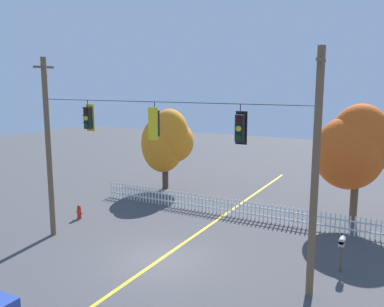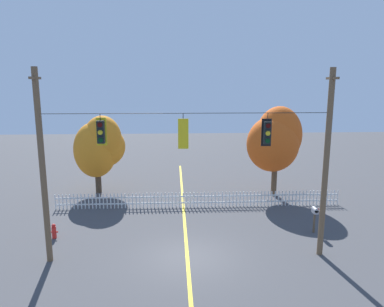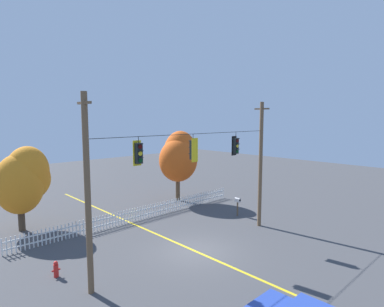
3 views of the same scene
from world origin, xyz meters
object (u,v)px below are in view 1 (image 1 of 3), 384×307
(traffic_signal_westbound_side, at_px, (155,123))
(traffic_signal_southbound_primary, at_px, (88,118))
(traffic_signal_northbound_primary, at_px, (240,128))
(fire_hydrant, at_px, (79,212))
(autumn_maple_mid, at_px, (354,148))
(autumn_maple_near_fence, at_px, (167,140))
(roadside_mailbox, at_px, (342,244))

(traffic_signal_westbound_side, bearing_deg, traffic_signal_southbound_primary, 179.67)
(traffic_signal_northbound_primary, bearing_deg, traffic_signal_southbound_primary, -180.00)
(fire_hydrant, bearing_deg, autumn_maple_mid, 25.38)
(autumn_maple_mid, bearing_deg, fire_hydrant, -154.62)
(traffic_signal_southbound_primary, xyz_separation_m, fire_hydrant, (-3.06, 2.34, -5.33))
(traffic_signal_westbound_side, xyz_separation_m, autumn_maple_mid, (6.39, 8.46, -1.69))
(traffic_signal_southbound_primary, relative_size, traffic_signal_northbound_primary, 0.94)
(traffic_signal_northbound_primary, height_order, autumn_maple_near_fence, traffic_signal_northbound_primary)
(traffic_signal_southbound_primary, height_order, fire_hydrant, traffic_signal_southbound_primary)
(roadside_mailbox, bearing_deg, autumn_maple_mid, 94.47)
(traffic_signal_southbound_primary, distance_m, traffic_signal_northbound_primary, 6.96)
(traffic_signal_westbound_side, height_order, roadside_mailbox, traffic_signal_westbound_side)
(autumn_maple_near_fence, height_order, autumn_maple_mid, autumn_maple_mid)
(autumn_maple_near_fence, distance_m, autumn_maple_mid, 12.06)
(traffic_signal_westbound_side, relative_size, fire_hydrant, 1.93)
(traffic_signal_southbound_primary, relative_size, autumn_maple_mid, 0.22)
(autumn_maple_mid, distance_m, fire_hydrant, 14.66)
(traffic_signal_westbound_side, bearing_deg, fire_hydrant, 159.91)
(traffic_signal_westbound_side, xyz_separation_m, fire_hydrant, (-6.46, 2.36, -5.25))
(fire_hydrant, height_order, roadside_mailbox, roadside_mailbox)
(traffic_signal_westbound_side, height_order, autumn_maple_mid, traffic_signal_westbound_side)
(traffic_signal_northbound_primary, height_order, roadside_mailbox, traffic_signal_northbound_primary)
(fire_hydrant, xyz_separation_m, roadside_mailbox, (13.33, 0.03, 0.75))
(traffic_signal_westbound_side, distance_m, fire_hydrant, 8.65)
(autumn_maple_mid, bearing_deg, traffic_signal_southbound_primary, -139.25)
(traffic_signal_southbound_primary, bearing_deg, autumn_maple_near_fence, 102.25)
(traffic_signal_southbound_primary, height_order, autumn_maple_mid, traffic_signal_southbound_primary)
(autumn_maple_near_fence, bearing_deg, fire_hydrant, -96.73)
(roadside_mailbox, bearing_deg, traffic_signal_southbound_primary, -166.97)
(fire_hydrant, distance_m, roadside_mailbox, 13.35)
(fire_hydrant, bearing_deg, roadside_mailbox, 0.14)
(roadside_mailbox, bearing_deg, traffic_signal_northbound_primary, -144.31)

